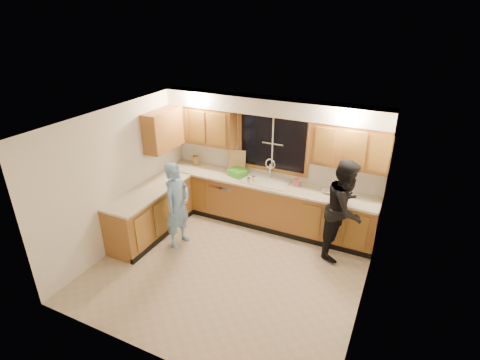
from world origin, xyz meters
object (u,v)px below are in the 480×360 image
Objects in this scene: woman at (345,209)px; dish_crate at (237,172)px; sink at (266,184)px; dishwasher at (227,197)px; bowl at (328,192)px; soap_bottle at (297,180)px; stove at (131,227)px; knife_block at (196,160)px; man at (177,205)px.

woman reaches higher than dish_crate.
woman is at bearing -9.39° from dish_crate.
sink is 0.96m from dishwasher.
soap_bottle is at bearing 173.28° from bowl.
sink is at bearing 45.39° from stove.
stove is 3.08× the size of dish_crate.
sink is 1.59m from woman.
sink is 0.60m from soap_bottle.
knife_block is (-3.21, 0.49, 0.14)m from woman.
sink is 0.54× the size of man.
knife_block is at bearing 174.94° from sink.
stove is at bearing -122.61° from dish_crate.
man is 8.21× the size of soap_bottle.
knife_block is (-0.80, 0.16, 0.61)m from dishwasher.
dishwasher is 2.04m from stove.
stove is (-1.80, -1.82, -0.41)m from sink.
sink is 0.63m from dish_crate.
man is at bearing 117.14° from woman.
man is at bearing -140.25° from soap_bottle.
dishwasher is 0.91× the size of stove.
woman reaches higher than man.
sink is at bearing -178.19° from bowl.
sink is 4.45× the size of soap_bottle.
bowl is at bearing 0.55° from dish_crate.
man reaches higher than dishwasher.
knife_block is 0.95× the size of bowl.
bowl is (1.17, 0.04, 0.08)m from sink.
dishwasher is at bearing -9.63° from man.
knife_block reaches higher than dishwasher.
dish_crate reaches higher than dishwasher.
dish_crate is 1.19m from soap_bottle.
soap_bottle is 0.94× the size of bowl.
knife_block is at bearing 88.65° from woman.
dishwasher is 2.47m from woman.
dishwasher is 0.52× the size of man.
dish_crate is (0.52, 1.33, 0.20)m from man.
dish_crate is at bearing 57.39° from stove.
man is 0.91× the size of woman.
dishwasher is at bearing 89.57° from woman.
woman reaches higher than bowl.
soap_bottle is (1.42, 0.12, 0.61)m from dishwasher.
dish_crate is at bearing -175.76° from soap_bottle.
soap_bottle is (2.22, -0.04, -0.00)m from knife_block.
sink reaches higher than soap_bottle.
man is at bearing -130.95° from sink.
bowl is at bearing -6.72° from soap_bottle.
stove is at bearing -140.80° from soap_bottle.
stove is 2.06m from knife_block.
dish_crate is at bearing 178.17° from sink.
sink reaches higher than bowl.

